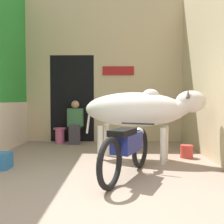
% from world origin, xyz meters
% --- Properties ---
extents(ground_plane, '(30.00, 30.00, 0.00)m').
position_xyz_m(ground_plane, '(0.00, 0.00, 0.00)').
color(ground_plane, gray).
extents(wall_back_with_doorway, '(4.42, 0.93, 4.03)m').
position_xyz_m(wall_back_with_doorway, '(-0.37, 4.66, 1.69)').
color(wall_back_with_doorway, '#C6B289').
rests_on(wall_back_with_doorway, ground_plane).
extents(wall_right_with_door, '(0.22, 4.38, 4.03)m').
position_xyz_m(wall_right_with_door, '(2.30, 2.15, 1.98)').
color(wall_right_with_door, '#C6B289').
rests_on(wall_right_with_door, ground_plane).
extents(cow, '(2.42, 1.26, 1.42)m').
position_xyz_m(cow, '(0.79, 2.11, 1.00)').
color(cow, silver).
rests_on(cow, ground_plane).
extents(motorcycle_near, '(0.89, 1.82, 0.81)m').
position_xyz_m(motorcycle_near, '(0.53, 0.94, 0.46)').
color(motorcycle_near, black).
rests_on(motorcycle_near, ground_plane).
extents(shopkeeper_seated, '(0.42, 0.34, 1.17)m').
position_xyz_m(shopkeeper_seated, '(-0.76, 3.97, 0.61)').
color(shopkeeper_seated, '#3D3842').
rests_on(shopkeeper_seated, ground_plane).
extents(plastic_stool, '(0.35, 0.35, 0.42)m').
position_xyz_m(plastic_stool, '(-1.20, 4.09, 0.23)').
color(plastic_stool, '#DB6093').
rests_on(plastic_stool, ground_plane).
extents(bucket, '(0.26, 0.26, 0.26)m').
position_xyz_m(bucket, '(1.80, 2.32, 0.13)').
color(bucket, '#C63D33').
rests_on(bucket, ground_plane).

